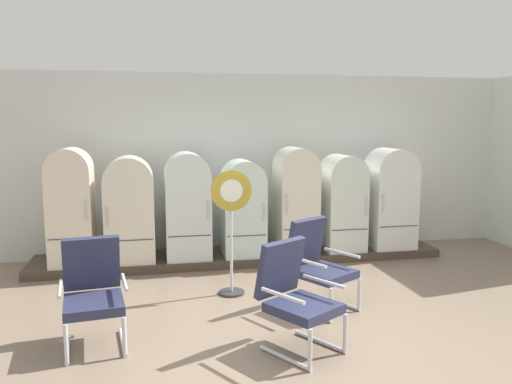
{
  "coord_description": "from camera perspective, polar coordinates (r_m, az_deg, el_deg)",
  "views": [
    {
      "loc": [
        -1.32,
        -4.45,
        2.13
      ],
      "look_at": [
        0.18,
        2.75,
        1.09
      ],
      "focal_mm": 35.75,
      "sensor_mm": 36.0,
      "label": 1
    }
  ],
  "objects": [
    {
      "name": "refrigerator_2",
      "position": [
        7.5,
        -7.69,
        -1.12
      ],
      "size": [
        0.64,
        0.72,
        1.54
      ],
      "color": "silver",
      "rests_on": "display_plinth"
    },
    {
      "name": "armchair_center",
      "position": [
        4.84,
        4.37,
        -11.24
      ],
      "size": [
        0.82,
        0.88,
        1.02
      ],
      "color": "silver",
      "rests_on": "ground"
    },
    {
      "name": "display_plinth",
      "position": [
        7.87,
        -1.68,
        -7.18
      ],
      "size": [
        6.14,
        0.95,
        0.12
      ],
      "primitive_type": "cube",
      "color": "#47392E",
      "rests_on": "ground"
    },
    {
      "name": "refrigerator_4",
      "position": [
        7.77,
        4.46,
        -0.51
      ],
      "size": [
        0.59,
        0.69,
        1.6
      ],
      "color": "silver",
      "rests_on": "display_plinth"
    },
    {
      "name": "back_wall",
      "position": [
        8.25,
        -2.49,
        3.26
      ],
      "size": [
        11.76,
        0.12,
        2.85
      ],
      "color": "silver",
      "rests_on": "ground"
    },
    {
      "name": "refrigerator_6",
      "position": [
        8.32,
        14.78,
        -0.33
      ],
      "size": [
        0.68,
        0.67,
        1.57
      ],
      "color": "white",
      "rests_on": "display_plinth"
    },
    {
      "name": "armchair_left",
      "position": [
        5.16,
        -17.79,
        -10.36
      ],
      "size": [
        0.66,
        0.76,
        1.02
      ],
      "color": "silver",
      "rests_on": "ground"
    },
    {
      "name": "armchair_right",
      "position": [
        5.88,
        6.93,
        -7.76
      ],
      "size": [
        0.82,
        0.87,
        1.02
      ],
      "color": "silver",
      "rests_on": "ground"
    },
    {
      "name": "refrigerator_3",
      "position": [
        7.59,
        -1.49,
        -1.45
      ],
      "size": [
        0.61,
        0.67,
        1.42
      ],
      "color": "silver",
      "rests_on": "display_plinth"
    },
    {
      "name": "refrigerator_0",
      "position": [
        7.54,
        -20.01,
        -1.13
      ],
      "size": [
        0.59,
        0.69,
        1.63
      ],
      "color": "beige",
      "rests_on": "display_plinth"
    },
    {
      "name": "ground",
      "position": [
        5.12,
        4.53,
        -16.87
      ],
      "size": [
        12.0,
        10.0,
        0.05
      ],
      "primitive_type": "cube",
      "color": "#7F6B58"
    },
    {
      "name": "refrigerator_1",
      "position": [
        7.48,
        -13.97,
        -1.54
      ],
      "size": [
        0.69,
        0.7,
        1.5
      ],
      "color": "silver",
      "rests_on": "display_plinth"
    },
    {
      "name": "sign_stand",
      "position": [
        6.2,
        -2.77,
        -4.4
      ],
      "size": [
        0.5,
        0.32,
        1.54
      ],
      "color": "#2D2D30",
      "rests_on": "ground"
    },
    {
      "name": "refrigerator_5",
      "position": [
        8.02,
        9.62,
        -0.82
      ],
      "size": [
        0.61,
        0.7,
        1.48
      ],
      "color": "silver",
      "rests_on": "display_plinth"
    }
  ]
}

